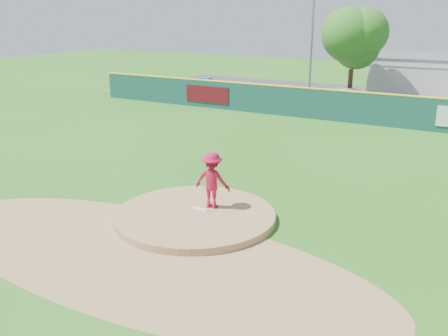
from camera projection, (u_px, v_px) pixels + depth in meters
The scene contains 12 objects.
ground at pixel (195, 219), 17.07m from camera, with size 120.00×120.00×0.00m, color #286B19.
pitchers_mound at pixel (195, 219), 17.07m from camera, with size 5.50×5.50×0.50m, color #9E774C.
pitching_rubber at pixel (200, 209), 17.24m from camera, with size 0.60×0.15×0.04m, color white.
infield_dirt_arc at pixel (139, 255), 14.58m from camera, with size 15.40×15.40×0.01m, color #9E774C.
parking_lot at pixel (381, 102), 39.43m from camera, with size 44.00×16.00×0.02m, color #38383A.
pitcher at pixel (212, 180), 17.20m from camera, with size 1.28×0.73×1.98m, color #B00F35.
van at pixel (350, 97), 37.85m from camera, with size 2.07×4.48×1.24m, color silver.
fence_banners at pixel (322, 105), 32.45m from camera, with size 21.17×0.04×1.20m.
playground_slide at pixel (205, 86), 42.92m from camera, with size 0.92×2.58×1.42m.
outfield_fence at pixel (349, 106), 31.65m from camera, with size 40.00×0.14×2.07m.
deciduous_tree at pixel (353, 43), 37.36m from camera, with size 5.60×5.60×7.36m.
light_pole_left at pixel (313, 21), 40.46m from camera, with size 1.75×0.25×11.00m.
Camera 1 is at (8.69, -13.19, 6.79)m, focal length 40.00 mm.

